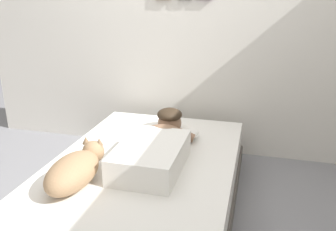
{
  "coord_description": "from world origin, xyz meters",
  "views": [
    {
      "loc": [
        0.71,
        -1.91,
        1.52
      ],
      "look_at": [
        0.07,
        0.5,
        0.65
      ],
      "focal_mm": 37.02,
      "sensor_mm": 36.0,
      "label": 1
    }
  ],
  "objects_px": {
    "pillow": "(168,131)",
    "person_lying": "(157,146)",
    "dog": "(76,169)",
    "bed": "(145,185)",
    "coffee_cup": "(175,134)",
    "cell_phone": "(150,161)"
  },
  "relations": [
    {
      "from": "pillow",
      "to": "person_lying",
      "type": "bearing_deg",
      "value": -85.46
    },
    {
      "from": "dog",
      "to": "person_lying",
      "type": "bearing_deg",
      "value": 49.79
    },
    {
      "from": "bed",
      "to": "coffee_cup",
      "type": "distance_m",
      "value": 0.52
    },
    {
      "from": "bed",
      "to": "person_lying",
      "type": "height_order",
      "value": "person_lying"
    },
    {
      "from": "person_lying",
      "to": "coffee_cup",
      "type": "bearing_deg",
      "value": 85.33
    },
    {
      "from": "person_lying",
      "to": "dog",
      "type": "bearing_deg",
      "value": -130.21
    },
    {
      "from": "pillow",
      "to": "cell_phone",
      "type": "relative_size",
      "value": 3.71
    },
    {
      "from": "pillow",
      "to": "cell_phone",
      "type": "height_order",
      "value": "pillow"
    },
    {
      "from": "pillow",
      "to": "cell_phone",
      "type": "xyz_separation_m",
      "value": [
        -0.0,
        -0.48,
        -0.05
      ]
    },
    {
      "from": "pillow",
      "to": "person_lying",
      "type": "distance_m",
      "value": 0.43
    },
    {
      "from": "person_lying",
      "to": "dog",
      "type": "xyz_separation_m",
      "value": [
        -0.39,
        -0.46,
        -0.0
      ]
    },
    {
      "from": "person_lying",
      "to": "cell_phone",
      "type": "height_order",
      "value": "person_lying"
    },
    {
      "from": "person_lying",
      "to": "coffee_cup",
      "type": "xyz_separation_m",
      "value": [
        0.03,
        0.4,
        -0.07
      ]
    },
    {
      "from": "pillow",
      "to": "person_lying",
      "type": "xyz_separation_m",
      "value": [
        0.03,
        -0.42,
        0.05
      ]
    },
    {
      "from": "pillow",
      "to": "coffee_cup",
      "type": "bearing_deg",
      "value": -15.99
    },
    {
      "from": "bed",
      "to": "person_lying",
      "type": "distance_m",
      "value": 0.32
    },
    {
      "from": "bed",
      "to": "cell_phone",
      "type": "relative_size",
      "value": 14.09
    },
    {
      "from": "pillow",
      "to": "coffee_cup",
      "type": "height_order",
      "value": "pillow"
    },
    {
      "from": "cell_phone",
      "to": "dog",
      "type": "bearing_deg",
      "value": -130.9
    },
    {
      "from": "pillow",
      "to": "bed",
      "type": "bearing_deg",
      "value": -96.31
    },
    {
      "from": "bed",
      "to": "person_lying",
      "type": "bearing_deg",
      "value": 26.19
    },
    {
      "from": "dog",
      "to": "coffee_cup",
      "type": "xyz_separation_m",
      "value": [
        0.42,
        0.86,
        -0.07
      ]
    }
  ]
}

